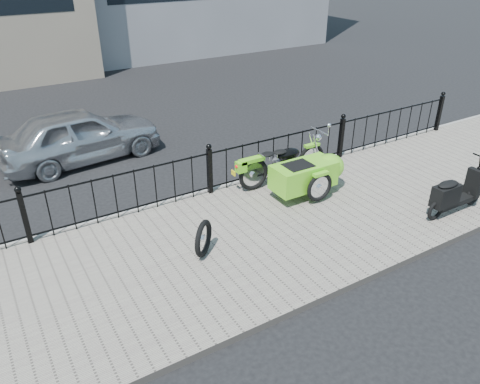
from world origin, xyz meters
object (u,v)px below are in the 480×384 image
motorcycle_sidecar (306,170)px  scooter (454,195)px  spare_tire (203,238)px  sedan_car (80,135)px

motorcycle_sidecar → scooter: size_ratio=1.51×
motorcycle_sidecar → spare_tire: size_ratio=3.63×
scooter → spare_tire: 4.78m
scooter → spare_tire: (-4.62, 1.23, -0.08)m
sedan_car → spare_tire: bearing=-179.5°
spare_tire → sedan_car: (-0.64, 5.14, 0.21)m
spare_tire → sedan_car: 5.19m
motorcycle_sidecar → sedan_car: 5.47m
spare_tire → motorcycle_sidecar: bearing=17.9°
scooter → sedan_car: bearing=129.6°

